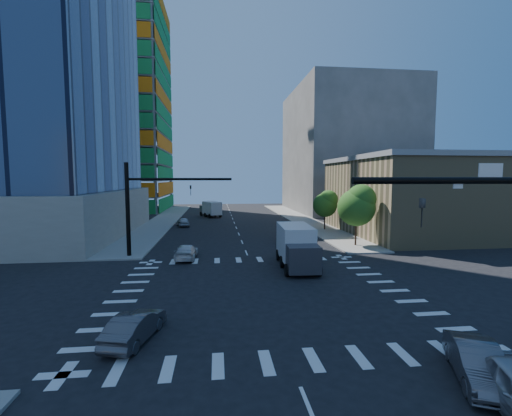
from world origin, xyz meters
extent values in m
plane|color=black|center=(0.00, 0.00, 0.00)|extent=(160.00, 160.00, 0.00)
cube|color=silver|center=(0.00, 0.00, 0.01)|extent=(20.00, 20.00, 0.01)
cube|color=gray|center=(12.50, 40.00, 0.07)|extent=(5.00, 60.00, 0.15)
cube|color=gray|center=(-12.50, 40.00, 0.07)|extent=(5.00, 60.00, 0.15)
cube|color=gray|center=(-30.00, 25.00, 3.00)|extent=(30.00, 30.00, 6.00)
cube|color=#198A3D|center=(-14.90, 62.00, 24.50)|extent=(0.12, 24.00, 49.00)
cube|color=orange|center=(-27.50, 49.40, 24.50)|extent=(24.00, 0.12, 49.00)
cube|color=#9C885A|center=(25.00, 22.00, 5.00)|extent=(20.00, 22.00, 10.00)
cube|color=gray|center=(25.00, 22.00, 10.30)|extent=(20.50, 22.50, 0.60)
cube|color=#605C56|center=(27.00, 55.00, 14.00)|extent=(24.00, 30.00, 28.00)
cylinder|color=black|center=(6.50, -11.50, 7.55)|extent=(10.00, 0.24, 0.24)
imported|color=black|center=(4.00, -11.50, 6.45)|extent=(0.16, 0.20, 1.00)
cube|color=white|center=(6.50, -11.50, 7.90)|extent=(0.90, 0.04, 0.50)
cylinder|color=black|center=(-11.50, 11.50, 4.65)|extent=(0.40, 0.40, 9.00)
cylinder|color=black|center=(-6.50, 11.50, 7.55)|extent=(10.00, 0.24, 0.24)
imported|color=black|center=(-5.50, 11.50, 6.45)|extent=(0.16, 0.20, 1.00)
cylinder|color=#382316|center=(12.50, 14.00, 1.29)|extent=(0.20, 0.20, 2.27)
sphere|color=#224B14|center=(12.50, 14.00, 4.38)|extent=(4.16, 4.16, 4.16)
sphere|color=#3C7C29|center=(12.90, 13.70, 5.35)|extent=(3.25, 3.25, 3.25)
cylinder|color=#382316|center=(12.80, 26.00, 1.11)|extent=(0.20, 0.20, 1.92)
sphere|color=#224B14|center=(12.80, 26.00, 3.72)|extent=(3.52, 3.52, 3.52)
sphere|color=#3C7C29|center=(13.20, 25.70, 4.55)|extent=(2.75, 2.75, 2.75)
imported|color=#535257|center=(6.72, -11.16, 0.70)|extent=(3.05, 4.51, 1.41)
imported|color=black|center=(5.34, 16.93, 0.71)|extent=(3.15, 5.41, 1.41)
imported|color=silver|center=(-5.90, 10.09, 0.67)|extent=(2.04, 4.69, 1.34)
imported|color=#A5A7AC|center=(-8.31, 32.61, 0.70)|extent=(2.51, 4.37, 1.40)
imported|color=#46454A|center=(-6.87, -6.35, 0.68)|extent=(2.43, 4.36, 1.36)
cube|color=silver|center=(3.81, 5.66, 2.08)|extent=(2.90, 5.60, 2.85)
cube|color=#38383F|center=(3.81, 5.66, 1.37)|extent=(2.62, 2.10, 2.08)
cube|color=#B9B9BB|center=(-4.29, 46.01, 1.80)|extent=(3.98, 5.25, 2.46)
cube|color=#38383F|center=(-4.29, 46.01, 1.18)|extent=(2.68, 2.44, 1.80)
camera|label=1|loc=(-2.99, -22.44, 7.63)|focal=24.00mm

